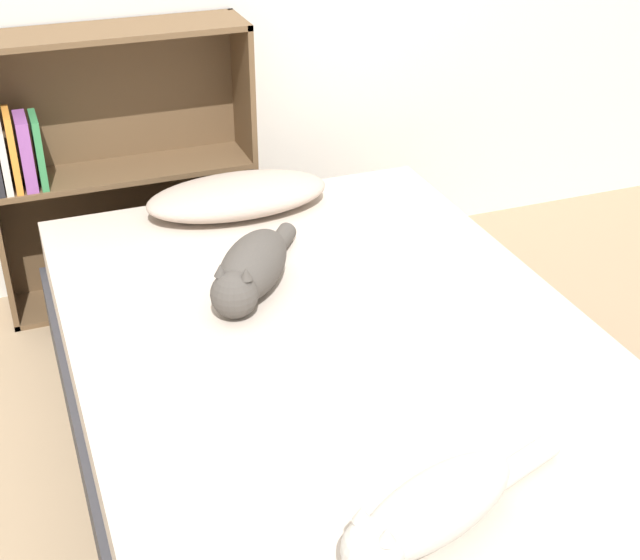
% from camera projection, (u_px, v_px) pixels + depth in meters
% --- Properties ---
extents(ground_plane, '(8.00, 8.00, 0.00)m').
position_uv_depth(ground_plane, '(339.00, 473.00, 2.56)').
color(ground_plane, '#997F60').
extents(bed, '(1.39, 2.07, 0.46)m').
position_uv_depth(bed, '(340.00, 411.00, 2.45)').
color(bed, '#333338').
rests_on(bed, ground_plane).
extents(pillow, '(0.62, 0.31, 0.11)m').
position_uv_depth(pillow, '(238.00, 196.00, 2.98)').
color(pillow, '#B29E8E').
rests_on(pillow, bed).
extents(cat_light, '(0.56, 0.27, 0.14)m').
position_uv_depth(cat_light, '(430.00, 511.00, 1.71)').
color(cat_light, beige).
rests_on(cat_light, bed).
extents(cat_dark, '(0.39, 0.47, 0.16)m').
position_uv_depth(cat_dark, '(251.00, 270.00, 2.51)').
color(cat_dark, '#47423D').
rests_on(cat_dark, bed).
extents(bookshelf, '(0.94, 0.26, 1.01)m').
position_uv_depth(bookshelf, '(111.00, 164.00, 3.21)').
color(bookshelf, brown).
rests_on(bookshelf, ground_plane).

